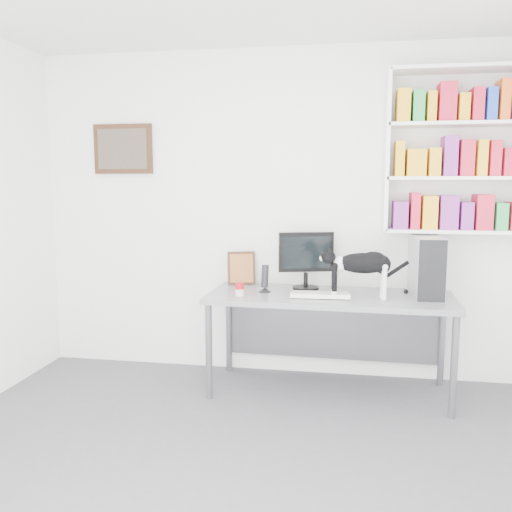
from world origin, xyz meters
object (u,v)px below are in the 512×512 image
(pc_tower, at_px, (426,266))
(soup_can, at_px, (240,289))
(desk, at_px, (329,344))
(speaker, at_px, (265,278))
(leaning_print, at_px, (241,267))
(keyboard, at_px, (320,295))
(monitor, at_px, (306,260))
(cat, at_px, (361,275))
(bookshelf, at_px, (455,151))

(pc_tower, distance_m, soup_can, 1.41)
(desk, bearing_deg, speaker, -179.79)
(leaning_print, distance_m, soup_can, 0.46)
(pc_tower, xyz_separation_m, soup_can, (-1.38, -0.22, -0.18))
(keyboard, bearing_deg, pc_tower, 9.78)
(monitor, relative_size, soup_can, 4.83)
(speaker, relative_size, cat, 0.39)
(leaning_print, relative_size, soup_can, 2.93)
(speaker, distance_m, soup_can, 0.24)
(monitor, relative_size, keyboard, 1.06)
(cat, bearing_deg, keyboard, 174.79)
(keyboard, xyz_separation_m, pc_tower, (0.78, 0.17, 0.21))
(keyboard, bearing_deg, leaning_print, 146.79)
(desk, bearing_deg, cat, -22.51)
(bookshelf, bearing_deg, speaker, -169.83)
(bookshelf, bearing_deg, soup_can, -165.41)
(bookshelf, xyz_separation_m, monitor, (-1.10, -0.08, -0.85))
(monitor, bearing_deg, keyboard, -81.48)
(pc_tower, distance_m, cat, 0.51)
(pc_tower, height_order, soup_can, pc_tower)
(monitor, bearing_deg, speaker, -166.46)
(cat, bearing_deg, soup_can, 178.00)
(monitor, height_order, pc_tower, monitor)
(pc_tower, relative_size, soup_can, 4.70)
(desk, distance_m, keyboard, 0.42)
(keyboard, height_order, leaning_print, leaning_print)
(desk, relative_size, soup_can, 19.09)
(monitor, distance_m, cat, 0.52)
(monitor, height_order, cat, monitor)
(keyboard, bearing_deg, speaker, 163.11)
(pc_tower, height_order, cat, pc_tower)
(speaker, bearing_deg, cat, -0.90)
(desk, relative_size, monitor, 3.95)
(keyboard, distance_m, pc_tower, 0.82)
(leaning_print, bearing_deg, pc_tower, -25.27)
(bookshelf, xyz_separation_m, pc_tower, (-0.20, -0.19, -0.85))
(keyboard, relative_size, soup_can, 4.54)
(desk, height_order, monitor, monitor)
(monitor, relative_size, leaning_print, 1.65)
(bookshelf, bearing_deg, keyboard, -159.50)
(keyboard, bearing_deg, monitor, 112.28)
(monitor, height_order, speaker, monitor)
(speaker, height_order, soup_can, speaker)
(bookshelf, distance_m, keyboard, 1.49)
(speaker, bearing_deg, keyboard, -6.41)
(keyboard, xyz_separation_m, leaning_print, (-0.68, 0.40, 0.13))
(pc_tower, height_order, speaker, pc_tower)
(bookshelf, xyz_separation_m, keyboard, (-0.97, -0.36, -1.06))
(soup_can, bearing_deg, leaning_print, 99.65)
(desk, distance_m, cat, 0.62)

